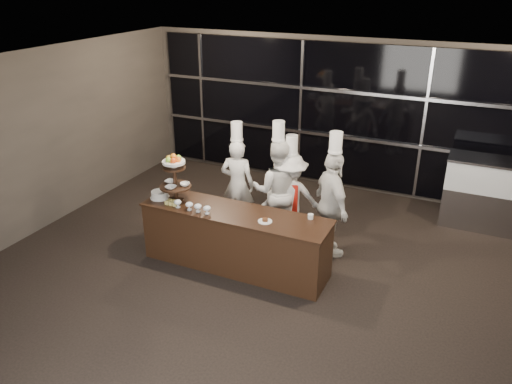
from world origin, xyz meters
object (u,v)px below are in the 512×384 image
at_px(display_stand, 175,174).
at_px(chef_b, 278,190).
at_px(chef_d, 332,204).
at_px(layer_cake, 160,195).
at_px(buffet_counter, 235,239).
at_px(display_case, 489,191).
at_px(chef_c, 290,196).
at_px(chef_a, 238,183).

height_order(display_stand, chef_b, chef_b).
relative_size(display_stand, chef_d, 0.37).
bearing_deg(layer_cake, display_stand, 10.73).
distance_m(layer_cake, chef_d, 2.63).
relative_size(buffet_counter, chef_b, 1.41).
bearing_deg(chef_b, display_case, 30.83).
xyz_separation_m(display_stand, layer_cake, (-0.26, -0.05, -0.37)).
xyz_separation_m(display_case, chef_b, (-3.13, -1.87, 0.18)).
xyz_separation_m(layer_cake, chef_b, (1.48, 1.15, -0.10)).
bearing_deg(chef_d, chef_c, 163.54).
relative_size(layer_cake, chef_c, 0.17).
height_order(chef_c, chef_d, chef_d).
bearing_deg(buffet_counter, chef_d, 38.68).
distance_m(display_case, chef_a, 4.29).
bearing_deg(display_stand, chef_b, 42.05).
relative_size(buffet_counter, chef_c, 1.58).
bearing_deg(chef_d, buffet_counter, -141.32).
relative_size(display_case, chef_b, 0.72).
bearing_deg(chef_d, display_case, 42.98).
distance_m(buffet_counter, chef_c, 1.27).
bearing_deg(display_stand, chef_c, 39.43).
height_order(display_stand, chef_c, chef_c).
distance_m(display_stand, chef_d, 2.41).
bearing_deg(chef_c, buffet_counter, -109.54).
relative_size(display_stand, layer_cake, 2.48).
bearing_deg(display_stand, display_case, 34.30).
bearing_deg(buffet_counter, chef_b, 78.88).
bearing_deg(buffet_counter, display_case, 41.54).
xyz_separation_m(chef_a, chef_c, (0.95, 0.01, -0.07)).
distance_m(display_stand, chef_b, 1.70).
bearing_deg(display_case, chef_d, -137.02).
height_order(display_stand, chef_a, chef_a).
xyz_separation_m(buffet_counter, chef_c, (0.41, 1.16, 0.30)).
height_order(layer_cake, chef_c, chef_c).
height_order(layer_cake, chef_a, chef_a).
xyz_separation_m(buffet_counter, display_stand, (-1.00, -0.00, 0.87)).
bearing_deg(layer_cake, chef_c, 35.87).
relative_size(buffet_counter, display_stand, 3.81).
relative_size(buffet_counter, chef_a, 1.50).
distance_m(buffet_counter, chef_a, 1.32).
height_order(chef_b, chef_d, chef_b).
height_order(display_stand, layer_cake, display_stand).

